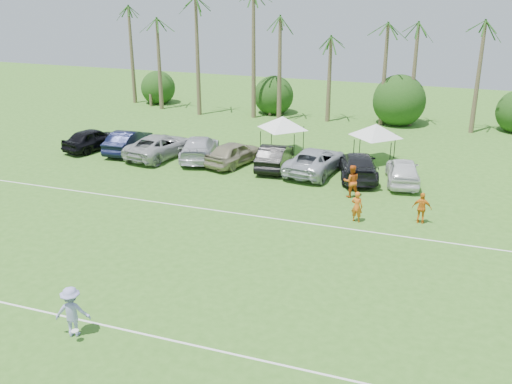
% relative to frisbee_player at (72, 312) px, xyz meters
% --- Properties ---
extents(ground, '(120.00, 120.00, 0.00)m').
position_rel_frisbee_player_xyz_m(ground, '(1.30, -1.12, -0.98)').
color(ground, '#396D20').
rests_on(ground, ground).
extents(field_lines, '(80.00, 12.10, 0.01)m').
position_rel_frisbee_player_xyz_m(field_lines, '(1.30, 6.88, -0.98)').
color(field_lines, white).
rests_on(field_lines, ground).
extents(palm_tree_0, '(2.40, 2.40, 8.90)m').
position_rel_frisbee_player_xyz_m(palm_tree_0, '(-20.70, 36.88, 6.50)').
color(palm_tree_0, brown).
rests_on(palm_tree_0, ground).
extents(palm_tree_1, '(2.40, 2.40, 9.90)m').
position_rel_frisbee_player_xyz_m(palm_tree_1, '(-15.70, 36.88, 7.37)').
color(palm_tree_1, brown).
rests_on(palm_tree_1, ground).
extents(palm_tree_2, '(2.40, 2.40, 10.90)m').
position_rel_frisbee_player_xyz_m(palm_tree_2, '(-10.70, 36.88, 8.23)').
color(palm_tree_2, brown).
rests_on(palm_tree_2, ground).
extents(palm_tree_3, '(2.40, 2.40, 11.90)m').
position_rel_frisbee_player_xyz_m(palm_tree_3, '(-6.70, 36.88, 9.08)').
color(palm_tree_3, brown).
rests_on(palm_tree_3, ground).
extents(palm_tree_4, '(2.40, 2.40, 8.90)m').
position_rel_frisbee_player_xyz_m(palm_tree_4, '(-2.70, 36.88, 6.50)').
color(palm_tree_4, brown).
rests_on(palm_tree_4, ground).
extents(palm_tree_5, '(2.40, 2.40, 9.90)m').
position_rel_frisbee_player_xyz_m(palm_tree_5, '(1.30, 36.88, 7.37)').
color(palm_tree_5, brown).
rests_on(palm_tree_5, ground).
extents(palm_tree_6, '(2.40, 2.40, 10.90)m').
position_rel_frisbee_player_xyz_m(palm_tree_6, '(5.30, 36.88, 8.23)').
color(palm_tree_6, brown).
rests_on(palm_tree_6, ground).
extents(palm_tree_7, '(2.40, 2.40, 11.90)m').
position_rel_frisbee_player_xyz_m(palm_tree_7, '(9.30, 36.88, 9.08)').
color(palm_tree_7, brown).
rests_on(palm_tree_7, ground).
extents(palm_tree_8, '(2.40, 2.40, 8.90)m').
position_rel_frisbee_player_xyz_m(palm_tree_8, '(14.30, 36.88, 6.50)').
color(palm_tree_8, brown).
rests_on(palm_tree_8, ground).
extents(bush_tree_0, '(4.00, 4.00, 4.00)m').
position_rel_frisbee_player_xyz_m(bush_tree_0, '(-17.70, 37.88, 0.82)').
color(bush_tree_0, brown).
rests_on(bush_tree_0, ground).
extents(bush_tree_1, '(4.00, 4.00, 4.00)m').
position_rel_frisbee_player_xyz_m(bush_tree_1, '(-4.70, 37.88, 0.82)').
color(bush_tree_1, brown).
rests_on(bush_tree_1, ground).
extents(bush_tree_2, '(4.00, 4.00, 4.00)m').
position_rel_frisbee_player_xyz_m(bush_tree_2, '(7.30, 37.88, 0.82)').
color(bush_tree_2, brown).
rests_on(bush_tree_2, ground).
extents(sideline_player_a, '(0.68, 0.50, 1.72)m').
position_rel_frisbee_player_xyz_m(sideline_player_a, '(7.85, 14.02, -0.12)').
color(sideline_player_a, orange).
rests_on(sideline_player_a, ground).
extents(sideline_player_b, '(1.18, 1.06, 2.00)m').
position_rel_frisbee_player_xyz_m(sideline_player_b, '(6.86, 17.64, 0.02)').
color(sideline_player_b, '#CD5416').
rests_on(sideline_player_b, ground).
extents(sideline_player_c, '(1.02, 0.44, 1.73)m').
position_rel_frisbee_player_xyz_m(sideline_player_c, '(11.17, 14.97, -0.12)').
color(sideline_player_c, orange).
rests_on(sideline_player_c, ground).
extents(canopy_tent_left, '(4.02, 4.02, 3.25)m').
position_rel_frisbee_player_xyz_m(canopy_tent_left, '(0.17, 25.25, 1.80)').
color(canopy_tent_left, black).
rests_on(canopy_tent_left, ground).
extents(canopy_tent_right, '(3.95, 3.95, 3.20)m').
position_rel_frisbee_player_xyz_m(canopy_tent_right, '(7.05, 25.40, 1.76)').
color(canopy_tent_right, black).
rests_on(canopy_tent_right, ground).
extents(frisbee_player, '(1.45, 1.13, 1.96)m').
position_rel_frisbee_player_xyz_m(frisbee_player, '(0.00, 0.00, 0.00)').
color(frisbee_player, '#9796D5').
rests_on(frisbee_player, ground).
extents(parked_car_0, '(3.20, 5.29, 1.69)m').
position_rel_frisbee_player_xyz_m(parked_car_0, '(-13.77, 21.12, -0.14)').
color(parked_car_0, black).
rests_on(parked_car_0, ground).
extents(parked_car_1, '(2.17, 5.24, 1.69)m').
position_rel_frisbee_player_xyz_m(parked_car_1, '(-10.86, 21.44, -0.14)').
color(parked_car_1, black).
rests_on(parked_car_1, ground).
extents(parked_car_2, '(3.75, 6.44, 1.69)m').
position_rel_frisbee_player_xyz_m(parked_car_2, '(-7.95, 21.16, -0.14)').
color(parked_car_2, '#ABACAC').
rests_on(parked_car_2, ground).
extents(parked_car_3, '(3.90, 6.24, 1.69)m').
position_rel_frisbee_player_xyz_m(parked_car_3, '(-5.04, 21.66, -0.14)').
color(parked_car_3, silver).
rests_on(parked_car_3, ground).
extents(parked_car_4, '(3.24, 5.30, 1.69)m').
position_rel_frisbee_player_xyz_m(parked_car_4, '(-2.13, 21.24, -0.14)').
color(parked_car_4, '#9D9576').
rests_on(parked_car_4, ground).
extents(parked_car_5, '(2.32, 5.28, 1.69)m').
position_rel_frisbee_player_xyz_m(parked_car_5, '(0.78, 21.47, -0.14)').
color(parked_car_5, black).
rests_on(parked_car_5, ground).
extents(parked_car_6, '(3.46, 6.34, 1.69)m').
position_rel_frisbee_player_xyz_m(parked_car_6, '(3.69, 21.43, -0.14)').
color(parked_car_6, '#AEB2BA').
rests_on(parked_car_6, ground).
extents(parked_car_7, '(3.75, 6.22, 1.69)m').
position_rel_frisbee_player_xyz_m(parked_car_7, '(6.59, 21.36, -0.14)').
color(parked_car_7, black).
rests_on(parked_car_7, ground).
extents(parked_car_8, '(2.81, 5.22, 1.69)m').
position_rel_frisbee_player_xyz_m(parked_car_8, '(9.50, 21.20, -0.14)').
color(parked_car_8, white).
rests_on(parked_car_8, ground).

